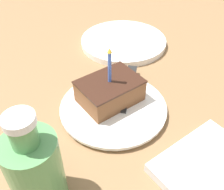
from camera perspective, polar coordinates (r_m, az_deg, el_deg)
name	(u,v)px	position (r m, az deg, el deg)	size (l,w,h in m)	color
ground_plane	(119,114)	(0.62, 1.61, -4.05)	(2.40, 2.40, 0.04)	olive
plate	(112,106)	(0.59, 0.00, -2.51)	(0.24, 0.24, 0.02)	white
cake_slice	(110,91)	(0.58, -0.48, 0.98)	(0.10, 0.13, 0.14)	brown
fork	(129,84)	(0.64, 3.75, 2.47)	(0.13, 0.14, 0.00)	#262626
bottle	(35,169)	(0.42, -16.38, -15.29)	(0.08, 0.08, 0.19)	#599959
side_plate	(123,41)	(0.84, 2.52, 11.57)	(0.26, 0.26, 0.02)	white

